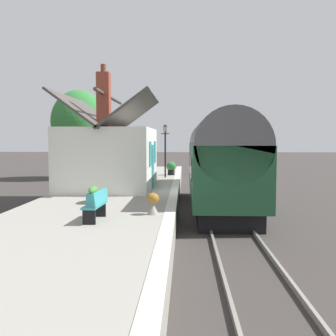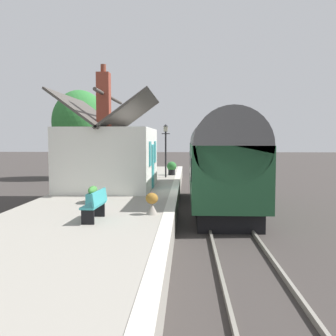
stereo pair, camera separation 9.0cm
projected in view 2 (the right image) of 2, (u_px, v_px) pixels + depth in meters
ground_plane at (200, 210)px, 17.75m from camera, size 160.00×160.00×0.00m
platform at (118, 200)px, 17.90m from camera, size 32.00×5.52×0.86m
platform_edge_coping at (174, 191)px, 17.75m from camera, size 32.00×0.36×0.02m
rail_near at (236, 209)px, 17.67m from camera, size 52.00×0.08×0.14m
rail_far at (204, 209)px, 17.74m from camera, size 52.00×0.08×0.14m
train at (220, 161)px, 17.77m from camera, size 10.34×2.73×4.32m
station_building at (111, 155)px, 19.00m from camera, size 6.25×4.33×5.65m
bench_near_building at (148, 167)px, 26.55m from camera, size 1.41×0.48×0.88m
bench_platform_end at (96, 204)px, 11.35m from camera, size 1.42×0.50×0.88m
planter_by_door at (172, 168)px, 25.77m from camera, size 0.63×0.63×0.88m
planter_corner_building at (130, 168)px, 28.71m from camera, size 0.96×0.32×0.57m
planter_bench_right at (152, 203)px, 12.27m from camera, size 0.39×0.39×0.72m
planter_edge_near at (93, 195)px, 14.59m from camera, size 0.95×0.32×0.61m
lamp_post_platform at (166, 140)px, 24.00m from camera, size 0.32×0.50×3.27m
tree_far_right at (80, 122)px, 31.62m from camera, size 4.54×4.41×7.14m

